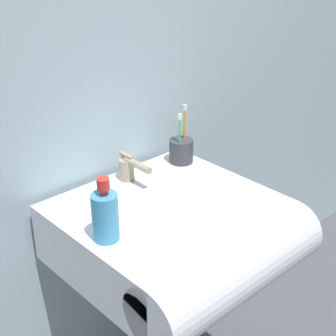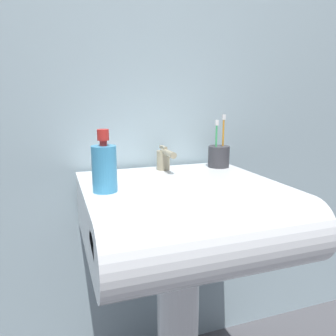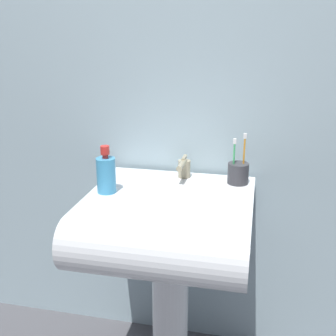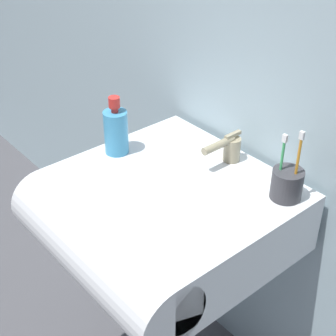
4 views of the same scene
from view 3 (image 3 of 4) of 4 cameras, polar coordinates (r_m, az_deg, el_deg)
wall_back at (r=1.70m, az=2.53°, el=12.46°), size 5.00×0.05×2.40m
sink_pedestal at (r=1.76m, az=0.30°, el=-18.73°), size 0.14×0.14×0.63m
sink_basin at (r=1.49m, az=-0.22°, el=-7.75°), size 0.59×0.60×0.18m
faucet at (r=1.66m, az=2.14°, el=0.07°), size 0.05×0.14×0.09m
toothbrush_cup at (r=1.63m, az=9.47°, el=-0.64°), size 0.08×0.08×0.20m
soap_bottle at (r=1.53m, az=-8.38°, el=-0.80°), size 0.07×0.07×0.17m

